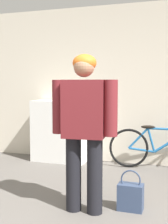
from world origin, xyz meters
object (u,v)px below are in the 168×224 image
(banana, at_px, (61,100))
(person, at_px, (84,121))
(handbag, at_px, (130,196))
(bicycle, at_px, (163,147))

(banana, bearing_deg, person, -60.51)
(person, xyz_separation_m, handbag, (0.45, 0.19, -0.79))
(bicycle, distance_m, banana, 1.80)
(person, bearing_deg, banana, 113.19)
(banana, height_order, handbag, banana)
(person, distance_m, banana, 2.10)
(bicycle, height_order, banana, banana)
(person, relative_size, bicycle, 0.99)
(person, bearing_deg, handbag, 16.65)
(bicycle, bearing_deg, person, -116.97)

